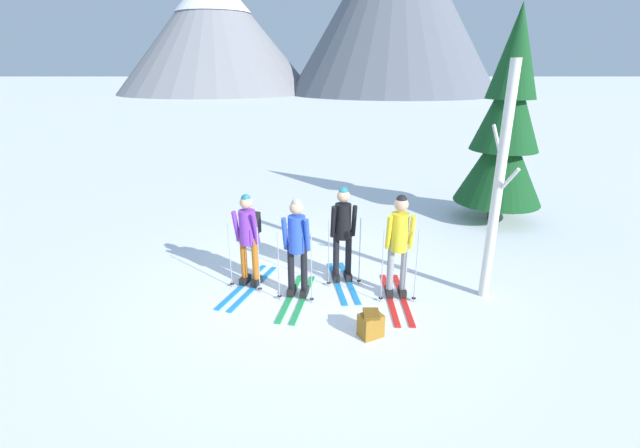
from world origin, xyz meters
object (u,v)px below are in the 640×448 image
Objects in this scene: pine_tree_near at (505,128)px; birch_tree_tall at (497,186)px; skier_in_black at (342,229)px; backpack_on_snow_front at (370,324)px; skier_in_yellow at (398,243)px; skier_in_blue at (296,245)px; skier_in_purple at (247,236)px.

birch_tree_tall is (-1.62, -3.88, -0.39)m from pine_tree_near.
backpack_on_snow_front is at bearing -79.32° from skier_in_black.
skier_in_black is 1.94m from backpack_on_snow_front.
pine_tree_near is at bearing 39.94° from skier_in_black.
skier_in_yellow is 0.35× the size of pine_tree_near.
skier_in_blue is 0.45× the size of birch_tree_tall.
skier_in_purple is 0.35× the size of pine_tree_near.
backpack_on_snow_front is (-2.03, -1.19, -1.70)m from birch_tree_tall.
birch_tree_tall is 2.90m from backpack_on_snow_front.
skier_in_blue is at bearing -140.49° from pine_tree_near.
skier_in_blue is at bearing 179.38° from skier_in_yellow.
skier_in_purple is 1.00× the size of skier_in_black.
skier_in_yellow is (2.48, -0.43, 0.05)m from skier_in_purple.
birch_tree_tall is (1.48, 0.05, 0.91)m from skier_in_yellow.
skier_in_purple is at bearing 140.95° from backpack_on_snow_front.
pine_tree_near is (4.74, 3.91, 1.34)m from skier_in_blue.
backpack_on_snow_front is at bearing -46.69° from skier_in_blue.
skier_in_purple is 2.60m from backpack_on_snow_front.
skier_in_black is 0.35× the size of pine_tree_near.
skier_in_yellow is (0.87, -0.60, -0.01)m from skier_in_black.
birch_tree_tall is at bearing -13.13° from skier_in_black.
skier_in_blue is 1.75m from backpack_on_snow_front.
birch_tree_tall is 9.47× the size of backpack_on_snow_front.
skier_in_blue is 0.96× the size of skier_in_yellow.
pine_tree_near is (5.58, 3.50, 1.35)m from skier_in_purple.
pine_tree_near is at bearing 39.51° from skier_in_blue.
pine_tree_near is at bearing 32.06° from skier_in_purple.
pine_tree_near reaches higher than skier_in_yellow.
skier_in_yellow is 0.47× the size of birch_tree_tall.
pine_tree_near is at bearing 54.24° from backpack_on_snow_front.
backpack_on_snow_front is (0.33, -1.74, -0.79)m from skier_in_black.
skier_in_blue is 3.26m from birch_tree_tall.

